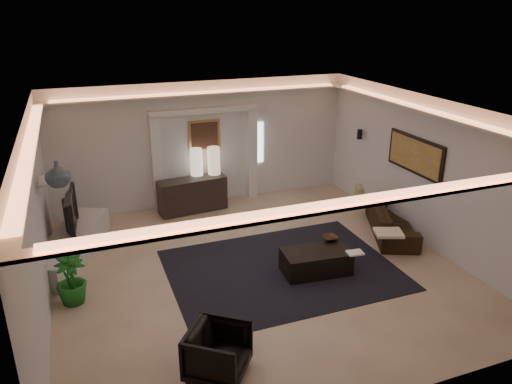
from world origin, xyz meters
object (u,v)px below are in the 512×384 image
object	(u,v)px
console	(192,195)
coffee_table	(316,262)
sofa	(392,221)
armchair	(218,352)

from	to	relation	value
console	coffee_table	xyz separation A→B (m)	(1.37, -3.52, -0.20)
sofa	armchair	distance (m)	5.35
armchair	console	bearing A→B (deg)	26.87
sofa	coffee_table	world-z (taller)	sofa
console	sofa	xyz separation A→B (m)	(3.60, -2.64, -0.11)
console	sofa	distance (m)	4.46
sofa	console	bearing A→B (deg)	77.72
console	coffee_table	world-z (taller)	console
sofa	coffee_table	size ratio (longest dim) A/B	1.67
console	coffee_table	bearing A→B (deg)	-74.67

